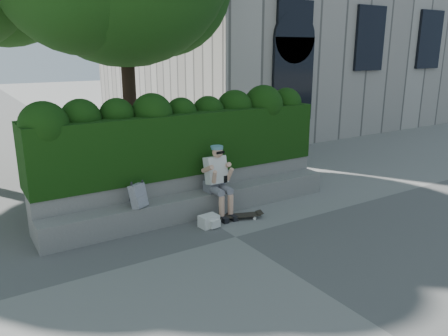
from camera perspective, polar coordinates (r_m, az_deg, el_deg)
ground at (r=7.65m, az=1.52°, el=-8.99°), size 80.00×80.00×0.00m
bench_ledge at (r=8.55m, az=-3.17°, el=-4.70°), size 6.00×0.45×0.45m
planter_wall at (r=8.90m, az=-4.69°, el=-2.90°), size 6.00×0.50×0.75m
hedge at (r=8.84m, az=-5.51°, el=3.50°), size 6.00×1.00×1.20m
person at (r=8.38m, az=-0.86°, el=-1.30°), size 0.40×0.76×1.38m
skateboard at (r=8.37m, az=1.91°, el=-6.25°), size 0.86×0.48×0.09m
backpack_plaid at (r=7.81m, az=-11.14°, el=-3.58°), size 0.32×0.27×0.42m
backpack_ground at (r=8.03m, az=-2.00°, el=-6.93°), size 0.36×0.27×0.22m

